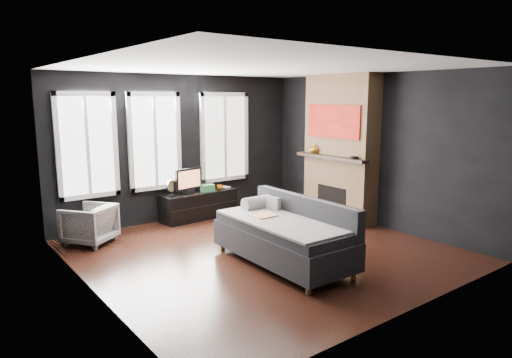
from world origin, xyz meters
TOP-DOWN VIEW (x-y plane):
  - floor at (0.00, 0.00)m, footprint 5.00×5.00m
  - ceiling at (0.00, 0.00)m, footprint 5.00×5.00m
  - wall_back at (0.00, 2.50)m, footprint 5.00×0.02m
  - wall_left at (-2.50, 0.00)m, footprint 0.02×5.00m
  - wall_right at (2.50, 0.00)m, footprint 0.02×5.00m
  - windows at (-0.45, 2.46)m, footprint 4.00×0.16m
  - fireplace at (2.30, 0.60)m, footprint 0.70×1.62m
  - sofa at (-0.10, -0.58)m, footprint 1.10×2.14m
  - stripe_pillow at (0.15, -0.01)m, footprint 0.11×0.34m
  - armchair at (-1.95, 1.95)m, footprint 0.91×0.90m
  - media_console at (0.20, 2.24)m, footprint 1.52×0.55m
  - monitor at (0.00, 2.26)m, footprint 0.61×0.24m
  - desk_fan at (-0.39, 2.20)m, footprint 0.29×0.29m
  - mug at (0.65, 2.20)m, footprint 0.13×0.11m
  - book at (0.75, 2.29)m, footprint 0.16×0.06m
  - storage_box at (0.36, 2.18)m, footprint 0.25×0.17m
  - mantel_vase at (2.05, 1.05)m, footprint 0.19×0.19m
  - mantel_clock at (2.05, 0.05)m, footprint 0.16×0.16m

SIDE VIEW (x-z plane):
  - floor at x=0.00m, z-range 0.00..0.00m
  - media_console at x=0.20m, z-range 0.00..0.51m
  - armchair at x=-1.95m, z-range 0.00..0.69m
  - sofa at x=-0.10m, z-range 0.00..0.91m
  - mug at x=0.65m, z-range 0.51..0.63m
  - storage_box at x=0.36m, z-range 0.51..0.65m
  - book at x=0.75m, z-range 0.51..0.73m
  - stripe_pillow at x=0.15m, z-range 0.49..0.82m
  - desk_fan at x=-0.39m, z-range 0.51..0.83m
  - monitor at x=0.00m, z-range 0.51..1.05m
  - mantel_clock at x=2.05m, z-range 1.23..1.27m
  - mantel_vase at x=2.05m, z-range 1.23..1.41m
  - wall_back at x=0.00m, z-range 0.00..2.70m
  - wall_left at x=-2.50m, z-range 0.00..2.70m
  - wall_right at x=2.50m, z-range 0.00..2.70m
  - fireplace at x=2.30m, z-range 0.00..2.70m
  - windows at x=-0.45m, z-range 1.50..3.26m
  - ceiling at x=0.00m, z-range 2.70..2.70m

